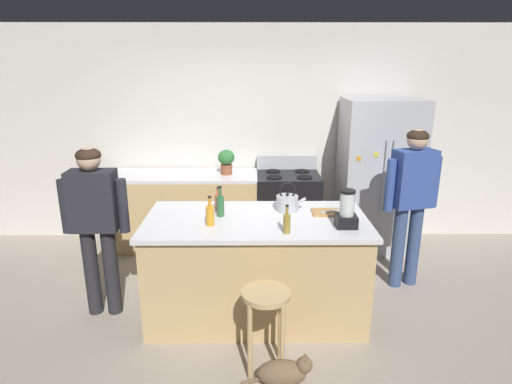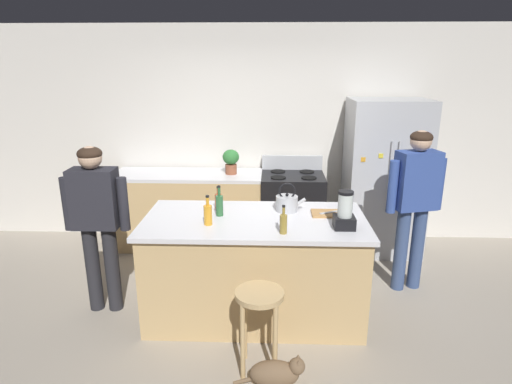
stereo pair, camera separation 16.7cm
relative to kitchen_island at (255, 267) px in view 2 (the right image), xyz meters
The scene contains 19 objects.
ground_plane 0.47m from the kitchen_island, ahead, with size 14.00×14.00×0.00m, color #9E9384.
back_wall 2.14m from the kitchen_island, 90.00° to the left, with size 8.00×0.10×2.70m, color silver.
kitchen_island is the anchor object (origin of this frame).
back_counter_run 1.74m from the kitchen_island, 117.30° to the left, with size 2.00×0.64×0.94m.
refrigerator 2.16m from the kitchen_island, 45.16° to the left, with size 0.90×0.73×1.85m.
stove_range 1.58m from the kitchen_island, 75.19° to the left, with size 0.76×0.65×1.12m.
person_by_island_left 1.49m from the kitchen_island, behind, with size 0.59×0.23×1.57m.
person_by_sink_right 1.72m from the kitchen_island, 19.08° to the left, with size 0.59×0.31×1.64m.
bar_stool 0.76m from the kitchen_island, 85.15° to the right, with size 0.36×0.36×0.66m.
cat 1.03m from the kitchen_island, 78.32° to the right, with size 0.52×0.18×0.26m.
potted_plant 1.71m from the kitchen_island, 102.74° to the left, with size 0.20×0.20×0.30m.
blender_appliance 0.98m from the kitchen_island, 14.90° to the right, with size 0.17×0.17×0.32m.
bottle_cooking_sauce 0.69m from the kitchen_island, 144.61° to the left, with size 0.06×0.06×0.22m.
bottle_soda 0.70m from the kitchen_island, 157.14° to the right, with size 0.07×0.07×0.26m.
bottle_olive_oil 0.65m from the kitchen_island, 168.75° to the left, with size 0.07×0.07×0.28m.
bottle_vinegar 0.69m from the kitchen_island, 54.02° to the right, with size 0.06×0.06×0.24m.
tea_kettle 0.65m from the kitchen_island, 36.09° to the left, with size 0.28×0.20×0.27m.
cutting_board 0.82m from the kitchen_island, 10.57° to the left, with size 0.30×0.20×0.02m, color #B7844C.
chef_knife 0.84m from the kitchen_island, 10.27° to the left, with size 0.22×0.03×0.01m, color #B7BABF.
Camera 2 is at (0.14, -3.51, 2.25)m, focal length 30.02 mm.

